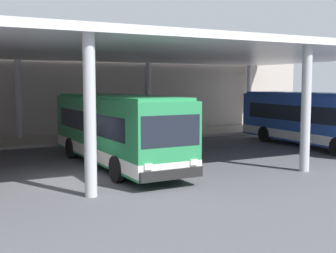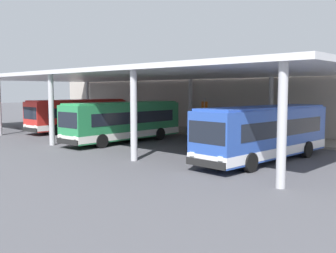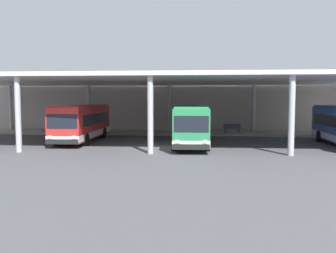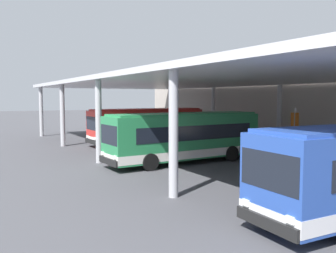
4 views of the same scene
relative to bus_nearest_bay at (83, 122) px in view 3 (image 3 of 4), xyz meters
name	(u,v)px [view 3 (image 3 of 4)]	position (x,y,z in m)	size (l,w,h in m)	color
ground_plane	(155,149)	(6.98, -4.42, -1.66)	(200.00, 200.00, 0.00)	#47474C
platform_kerb	(168,133)	(6.98, 7.33, -1.57)	(42.00, 4.50, 0.18)	gray
station_building_facade	(170,102)	(6.98, 10.58, 1.75)	(48.00, 1.60, 6.82)	#ADA399
canopy_shelter	(162,81)	(6.98, 1.08, 3.63)	(40.00, 17.00, 5.55)	silver
bus_nearest_bay	(83,122)	(0.00, 0.00, 0.00)	(2.95, 10.60, 3.17)	red
bus_second_bay	(190,125)	(9.56, -2.09, 0.00)	(2.96, 10.61, 3.17)	#28844C
bench_waiting	(232,128)	(13.76, 7.40, -0.99)	(1.80, 0.45, 0.92)	#4C515B
trash_bin	(195,128)	(9.85, 7.40, -0.98)	(0.52, 0.52, 0.98)	maroon
banner_sign	(205,116)	(10.86, 6.52, 0.32)	(0.70, 0.12, 3.20)	#B2B2B7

